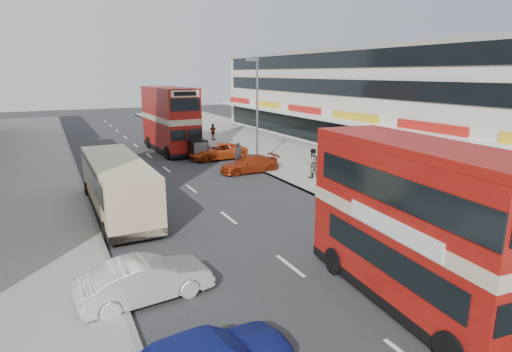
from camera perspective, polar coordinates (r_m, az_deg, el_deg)
ground at (r=14.65m, az=8.85°, el=-15.10°), size 160.00×160.00×0.00m
road_surface at (r=32.08m, az=-12.08°, el=0.88°), size 12.00×90.00×0.01m
pavement_right at (r=36.80m, az=6.30°, el=2.87°), size 12.00×90.00×0.15m
kerb_left at (r=31.20m, az=-22.98°, el=-0.17°), size 0.20×90.00×0.16m
kerb_right at (r=34.03m, az=-2.11°, el=2.04°), size 0.20×90.00×0.16m
commercial_row at (r=42.55m, az=14.19°, el=10.29°), size 9.90×46.20×9.30m
street_lamp at (r=31.76m, az=0.03°, el=9.78°), size 1.00×0.20×8.12m
bus_main at (r=13.63m, az=20.92°, el=-6.17°), size 3.18×9.15×4.94m
bus_second at (r=38.97m, az=-11.62°, el=7.57°), size 3.16×10.25×5.63m
coach at (r=22.59m, az=-18.37°, el=-1.01°), size 2.64×9.81×2.59m
car_left_front at (r=14.08m, az=-14.80°, el=-13.50°), size 4.32×1.87×1.38m
car_right_a at (r=30.30m, az=-0.94°, el=1.62°), size 4.34×1.87×1.25m
car_right_b at (r=35.09m, az=-5.25°, el=3.35°), size 4.88×2.27×1.35m
car_right_c at (r=46.12m, az=-10.49°, el=5.59°), size 3.56×1.71×1.17m
pedestrian_near at (r=28.43m, az=7.66°, el=1.76°), size 0.74×0.50×1.99m
pedestrian_far at (r=44.60m, az=-5.89°, el=6.01°), size 1.08×0.68×1.70m
cyclist at (r=30.75m, az=-2.39°, el=2.02°), size 0.73×1.65×2.12m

